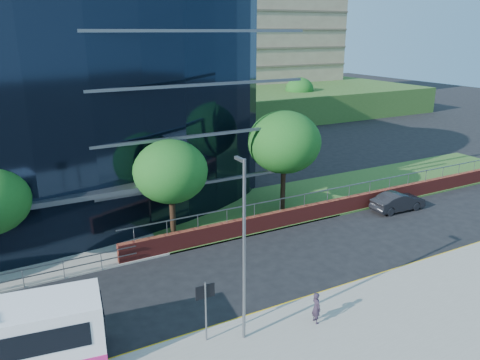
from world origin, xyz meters
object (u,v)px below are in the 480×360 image
streetlight_east (244,247)px  tree_dist_f (299,90)px  tree_dist_e (210,96)px  tree_far_c (171,172)px  pedestrian (316,308)px  parked_car (398,202)px  tree_far_d (284,142)px  street_sign (205,299)px

streetlight_east → tree_dist_f: bearing=52.4°
tree_dist_e → streetlight_east: (-18.00, -42.17, -0.10)m
tree_far_c → pedestrian: 12.55m
tree_dist_f → parked_car: size_ratio=1.43×
tree_far_d → parked_car: bearing=-29.2°
street_sign → tree_dist_e: size_ratio=0.43×
street_sign → tree_far_c: 11.14m
street_sign → pedestrian: street_sign is taller
tree_far_d → tree_far_c: bearing=-173.7°
tree_far_c → tree_dist_e: size_ratio=1.00×
tree_far_d → tree_dist_e: tree_far_d is taller
tree_far_c → pedestrian: size_ratio=4.33×
streetlight_east → pedestrian: (3.41, -0.60, -3.54)m
tree_dist_f → parked_car: bearing=-114.6°
tree_dist_f → tree_dist_e: bearing=-172.9°
tree_far_c → tree_dist_e: 35.36m
tree_dist_f → streetlight_east: size_ratio=0.76×
streetlight_east → tree_far_c: bearing=84.9°
street_sign → tree_far_c: (2.50, 10.59, 2.39)m
street_sign → pedestrian: 5.21m
street_sign → tree_dist_e: (19.50, 41.59, 2.39)m
tree_dist_f → tree_far_d: bearing=-126.9°
tree_dist_f → streetlight_east: (-34.00, -44.17, 0.23)m
streetlight_east → parked_car: size_ratio=1.89×
street_sign → parked_car: 20.43m
tree_dist_f → parked_car: tree_dist_f is taller
tree_dist_e → streetlight_east: streetlight_east is taller
tree_dist_e → parked_car: size_ratio=1.54×
streetlight_east → pedestrian: bearing=-9.9°
streetlight_east → pedestrian: size_ratio=5.32×
street_sign → tree_far_d: bearing=45.2°
tree_dist_e → pedestrian: bearing=-108.8°
tree_dist_e → parked_car: 34.39m
tree_dist_f → streetlight_east: streetlight_east is taller
streetlight_east → pedestrian: streetlight_east is taller
tree_dist_e → street_sign: bearing=-115.1°
tree_far_c → streetlight_east: bearing=-95.1°
tree_far_d → tree_dist_f: size_ratio=1.23×
tree_dist_e → tree_far_d: bearing=-104.9°
tree_far_c → tree_dist_e: bearing=61.3°
tree_far_d → tree_dist_e: bearing=75.1°
street_sign → streetlight_east: size_ratio=0.35×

